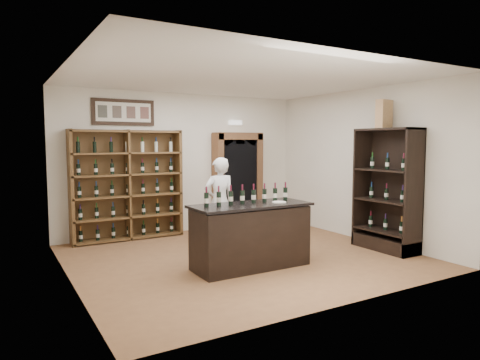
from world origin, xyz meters
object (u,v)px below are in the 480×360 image
(wine_crate, at_px, (384,114))
(counter_bottle_0, at_px, (206,200))
(wine_shelf, at_px, (127,185))
(tasting_counter, at_px, (251,236))
(side_cabinet, at_px, (387,208))
(shopkeeper, at_px, (219,202))

(wine_crate, bearing_deg, counter_bottle_0, 162.71)
(wine_shelf, height_order, counter_bottle_0, wine_shelf)
(wine_shelf, bearing_deg, tasting_counter, -69.44)
(counter_bottle_0, xyz_separation_m, side_cabinet, (3.44, -0.38, -0.35))
(wine_shelf, bearing_deg, shopkeeper, -46.94)
(wine_shelf, distance_m, counter_bottle_0, 2.88)
(tasting_counter, relative_size, shopkeeper, 1.13)
(side_cabinet, distance_m, shopkeeper, 3.07)
(wine_shelf, xyz_separation_m, side_cabinet, (3.82, -3.23, -0.35))
(wine_shelf, height_order, shopkeeper, wine_shelf)
(counter_bottle_0, xyz_separation_m, wine_crate, (3.41, -0.28, 1.35))
(wine_shelf, relative_size, shopkeeper, 1.32)
(tasting_counter, relative_size, wine_crate, 3.70)
(wine_shelf, distance_m, wine_crate, 5.10)
(side_cabinet, height_order, shopkeeper, side_cabinet)
(tasting_counter, relative_size, counter_bottle_0, 6.27)
(tasting_counter, height_order, wine_crate, wine_crate)
(tasting_counter, xyz_separation_m, side_cabinet, (2.72, -0.30, 0.26))
(tasting_counter, bearing_deg, counter_bottle_0, 173.49)
(counter_bottle_0, distance_m, shopkeeper, 1.73)
(side_cabinet, relative_size, wine_crate, 4.33)
(side_cabinet, bearing_deg, shopkeeper, 144.08)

